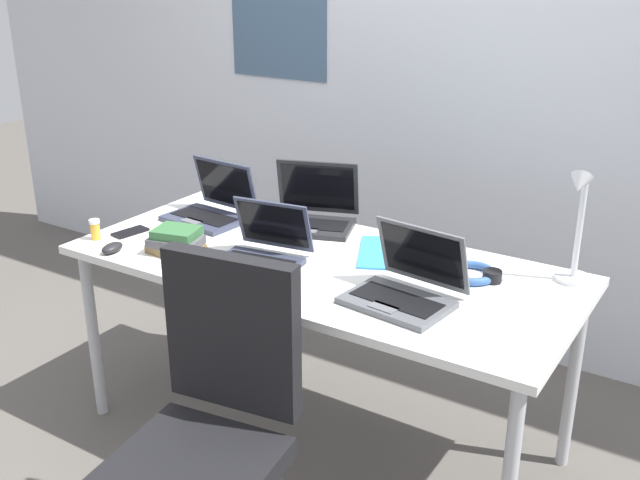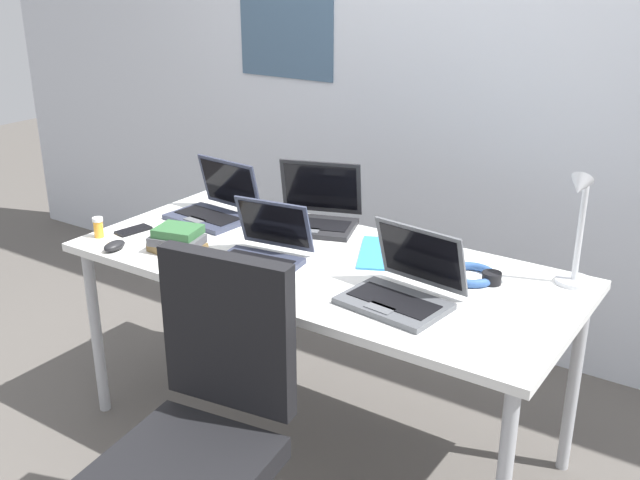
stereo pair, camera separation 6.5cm
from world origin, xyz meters
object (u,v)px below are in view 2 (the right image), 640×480
(paper_folder_mid_desk, at_px, (392,254))
(laptop_by_keyboard, at_px, (262,251))
(headphones, at_px, (470,274))
(desk_lamp, at_px, (578,230))
(pill_bottle, at_px, (98,227))
(book_stack, at_px, (177,240))
(laptop_near_lamp, at_px, (315,214))
(office_chair, at_px, (201,458))
(laptop_front_right, at_px, (402,288))
(computer_mouse, at_px, (114,246))
(laptop_front_left, at_px, (215,207))
(cell_phone, at_px, (133,230))

(paper_folder_mid_desk, bearing_deg, laptop_by_keyboard, -137.49)
(headphones, height_order, paper_folder_mid_desk, headphones)
(laptop_by_keyboard, height_order, paper_folder_mid_desk, laptop_by_keyboard)
(desk_lamp, xyz_separation_m, pill_bottle, (-1.64, -0.55, -0.16))
(paper_folder_mid_desk, bearing_deg, book_stack, -148.55)
(laptop_near_lamp, relative_size, book_stack, 1.95)
(paper_folder_mid_desk, xyz_separation_m, office_chair, (-0.10, -0.93, -0.35))
(desk_lamp, relative_size, laptop_front_right, 1.14)
(desk_lamp, distance_m, computer_mouse, 1.61)
(laptop_front_left, distance_m, pill_bottle, 0.47)
(laptop_front_left, height_order, office_chair, same)
(laptop_near_lamp, height_order, headphones, laptop_near_lamp)
(laptop_near_lamp, bearing_deg, laptop_by_keyboard, -81.77)
(headphones, bearing_deg, laptop_front_right, -110.39)
(laptop_front_left, height_order, paper_folder_mid_desk, laptop_front_left)
(laptop_by_keyboard, xyz_separation_m, paper_folder_mid_desk, (0.34, 0.32, -0.04))
(cell_phone, height_order, pill_bottle, pill_bottle)
(laptop_by_keyboard, distance_m, cell_phone, 0.61)
(desk_lamp, xyz_separation_m, paper_folder_mid_desk, (-0.62, -0.08, -0.19))
(laptop_front_right, bearing_deg, paper_folder_mid_desk, 123.23)
(cell_phone, height_order, headphones, headphones)
(laptop_front_left, distance_m, book_stack, 0.38)
(computer_mouse, bearing_deg, laptop_front_left, 75.75)
(laptop_front_right, xyz_separation_m, laptop_near_lamp, (-0.62, 0.43, 0.00))
(paper_folder_mid_desk, bearing_deg, laptop_near_lamp, 165.96)
(laptop_front_left, bearing_deg, computer_mouse, -98.20)
(laptop_by_keyboard, distance_m, laptop_front_left, 0.52)
(desk_lamp, xyz_separation_m, book_stack, (-1.28, -0.49, -0.15))
(laptop_near_lamp, relative_size, pill_bottle, 5.15)
(desk_lamp, relative_size, cell_phone, 2.94)
(desk_lamp, relative_size, book_stack, 1.92)
(pill_bottle, bearing_deg, paper_folder_mid_desk, 24.79)
(laptop_front_right, relative_size, laptop_front_left, 1.05)
(laptop_front_left, relative_size, computer_mouse, 3.48)
(computer_mouse, bearing_deg, headphones, 16.40)
(desk_lamp, bearing_deg, paper_folder_mid_desk, -172.52)
(laptop_near_lamp, xyz_separation_m, paper_folder_mid_desk, (0.41, -0.10, -0.04))
(pill_bottle, bearing_deg, laptop_by_keyboard, 12.87)
(laptop_by_keyboard, bearing_deg, laptop_near_lamp, 98.23)
(laptop_front_right, height_order, headphones, laptop_front_right)
(laptop_front_left, xyz_separation_m, paper_folder_mid_desk, (0.80, 0.05, -0.04))
(laptop_front_right, bearing_deg, cell_phone, -178.59)
(cell_phone, relative_size, office_chair, 0.14)
(laptop_front_right, bearing_deg, headphones, 69.61)
(laptop_near_lamp, bearing_deg, book_stack, -117.05)
(laptop_front_right, relative_size, headphones, 1.64)
(laptop_by_keyboard, relative_size, pill_bottle, 4.07)
(cell_phone, distance_m, book_stack, 0.30)
(pill_bottle, bearing_deg, headphones, 17.87)
(laptop_near_lamp, xyz_separation_m, pill_bottle, (-0.61, -0.57, -0.01))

